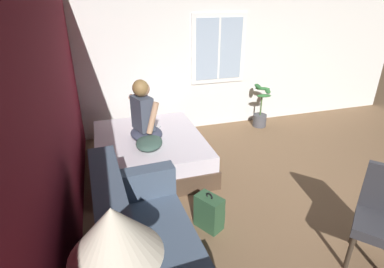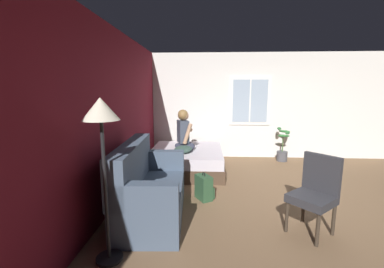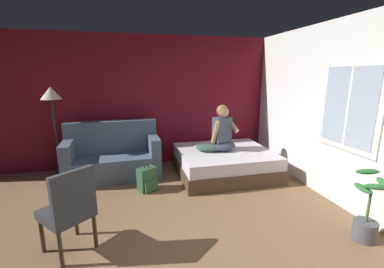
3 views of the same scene
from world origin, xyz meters
TOP-DOWN VIEW (x-y plane):
  - ground_plane at (0.00, 0.00)m, footprint 40.00×40.00m
  - wall_back_accent at (0.00, 3.00)m, footprint 10.43×0.16m
  - wall_side_with_window at (2.79, 0.00)m, footprint 0.19×7.24m
  - bed at (1.49, 1.95)m, footprint 1.81×1.59m
  - couch at (-0.61, 2.34)m, footprint 1.74×0.90m
  - side_chair at (-0.93, 0.18)m, footprint 0.65×0.65m
  - person_seated at (1.46, 2.00)m, footprint 0.63×0.58m
  - backpack at (-0.03, 1.55)m, footprint 0.35×0.33m
  - throw_pillow at (1.17, 2.00)m, footprint 0.56×0.48m
  - cell_phone at (1.84, 1.77)m, footprint 0.15×0.15m
  - floor_lamp at (-1.61, 2.54)m, footprint 0.36×0.36m
  - potted_plant at (2.37, -0.39)m, footprint 0.39×0.37m

SIDE VIEW (x-z plane):
  - ground_plane at x=0.00m, z-range 0.00..0.00m
  - backpack at x=-0.03m, z-range -0.04..0.42m
  - bed at x=1.49m, z-range 0.00..0.48m
  - potted_plant at x=2.37m, z-range -0.12..0.73m
  - couch at x=-0.61m, z-range -0.13..0.91m
  - cell_phone at x=1.84m, z-range 0.48..0.49m
  - side_chair at x=-0.93m, z-range 0.04..1.02m
  - throw_pillow at x=1.17m, z-range 0.48..0.62m
  - person_seated at x=1.46m, z-range 0.40..1.27m
  - wall_back_accent at x=0.00m, z-range 0.00..2.70m
  - wall_side_with_window at x=2.79m, z-range 0.00..2.70m
  - floor_lamp at x=-1.61m, z-range 0.58..2.28m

